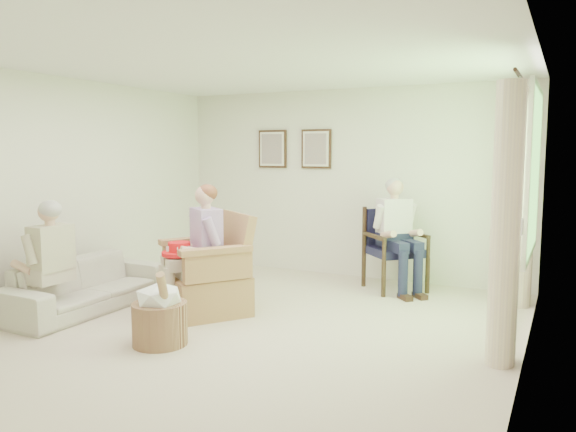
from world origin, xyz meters
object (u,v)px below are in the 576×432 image
(person_sofa, at_px, (46,256))
(sofa, at_px, (86,285))
(wicker_armchair, at_px, (208,281))
(red_hat, at_px, (179,250))
(wood_armchair, at_px, (397,245))
(person_dark, at_px, (394,226))
(person_wicker, at_px, (200,241))
(hatbox, at_px, (160,314))

(person_sofa, bearing_deg, sofa, -177.41)
(wicker_armchair, height_order, red_hat, wicker_armchair)
(wood_armchair, bearing_deg, person_sofa, -176.95)
(wood_armchair, relative_size, person_dark, 0.73)
(sofa, bearing_deg, person_sofa, 180.00)
(person_wicker, bearing_deg, person_dark, 87.25)
(wood_armchair, relative_size, hatbox, 1.38)
(person_dark, xyz_separation_m, red_hat, (-1.70, -2.10, -0.10))
(wood_armchair, distance_m, person_dark, 0.31)
(person_wicker, distance_m, person_sofa, 1.56)
(red_hat, bearing_deg, person_sofa, -145.67)
(wood_armchair, bearing_deg, person_wicker, -170.31)
(person_wicker, bearing_deg, wood_armchair, 89.53)
(wood_armchair, distance_m, red_hat, 2.83)
(sofa, relative_size, person_sofa, 1.54)
(person_wicker, bearing_deg, person_sofa, -108.34)
(hatbox, bearing_deg, red_hat, 115.07)
(person_wicker, distance_m, person_dark, 2.48)
(person_wicker, bearing_deg, wicker_armchair, 125.78)
(wood_armchair, xyz_separation_m, hatbox, (-1.34, -3.03, -0.27))
(sofa, bearing_deg, wood_armchair, -48.27)
(wicker_armchair, height_order, person_dark, person_dark)
(wood_armchair, relative_size, person_sofa, 0.82)
(sofa, xyz_separation_m, red_hat, (1.11, 0.24, 0.44))
(person_sofa, relative_size, hatbox, 1.68)
(sofa, distance_m, person_sofa, 0.66)
(sofa, bearing_deg, person_wicker, -72.69)
(wicker_armchair, relative_size, wood_armchair, 1.07)
(sofa, distance_m, person_dark, 3.69)
(person_dark, bearing_deg, wicker_armchair, -174.75)
(wicker_armchair, xyz_separation_m, hatbox, (0.21, -1.07, -0.06))
(person_wicker, height_order, person_dark, person_dark)
(person_sofa, relative_size, red_hat, 3.34)
(wicker_armchair, xyz_separation_m, person_sofa, (-1.26, -1.05, 0.35))
(person_wicker, relative_size, person_sofa, 1.11)
(wood_armchair, bearing_deg, wicker_armchair, -172.25)
(wood_armchair, xyz_separation_m, sofa, (-2.80, -2.50, -0.28))
(red_hat, height_order, hatbox, red_hat)
(person_sofa, bearing_deg, wicker_armchair, 132.52)
(wicker_armchair, distance_m, red_hat, 0.50)
(person_dark, distance_m, person_sofa, 4.00)
(person_dark, bearing_deg, wood_armchair, 45.94)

